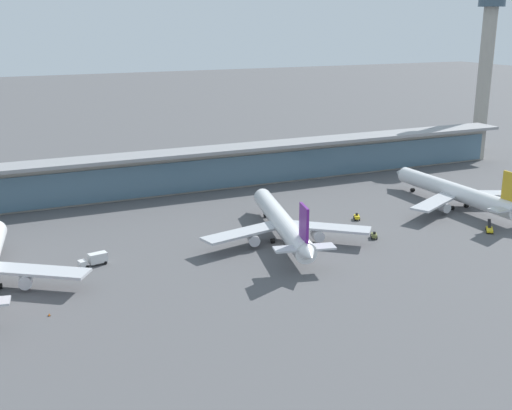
% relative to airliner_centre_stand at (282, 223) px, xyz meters
% --- Properties ---
extents(ground_plane, '(1200.00, 1200.00, 0.00)m').
position_rel_airliner_centre_stand_xyz_m(ground_plane, '(-2.75, -2.74, -5.24)').
color(ground_plane, '#515154').
extents(airliner_centre_stand, '(46.77, 61.81, 16.64)m').
position_rel_airliner_centre_stand_xyz_m(airliner_centre_stand, '(0.00, 0.00, 0.00)').
color(airliner_centre_stand, white).
rests_on(airliner_centre_stand, ground).
extents(airliner_right_stand, '(48.06, 62.35, 16.64)m').
position_rel_airliner_centre_stand_xyz_m(airliner_right_stand, '(67.15, 5.37, 0.00)').
color(airliner_right_stand, white).
rests_on(airliner_right_stand, ground).
extents(service_truck_near_nose_yellow, '(5.45, 6.05, 2.70)m').
position_rel_airliner_centre_stand_xyz_m(service_truck_near_nose_yellow, '(58.90, -18.39, -4.43)').
color(service_truck_near_nose_yellow, yellow).
rests_on(service_truck_near_nose_yellow, ground).
extents(service_truck_under_wing_yellow, '(2.75, 3.31, 2.05)m').
position_rel_airliner_centre_stand_xyz_m(service_truck_under_wing_yellow, '(29.90, 7.74, -4.36)').
color(service_truck_under_wing_yellow, yellow).
rests_on(service_truck_under_wing_yellow, ground).
extents(service_truck_mid_apron_white, '(7.60, 3.59, 3.10)m').
position_rel_airliner_centre_stand_xyz_m(service_truck_mid_apron_white, '(-51.70, 2.95, -3.55)').
color(service_truck_mid_apron_white, silver).
rests_on(service_truck_mid_apron_white, ground).
extents(service_truck_by_tail_olive, '(2.84, 3.33, 2.05)m').
position_rel_airliner_centre_stand_xyz_m(service_truck_by_tail_olive, '(24.66, -9.16, -4.36)').
color(service_truck_by_tail_olive, olive).
rests_on(service_truck_by_tail_olive, ground).
extents(terminal_building, '(270.69, 12.80, 15.20)m').
position_rel_airliner_centre_stand_xyz_m(terminal_building, '(-2.75, 62.52, 2.63)').
color(terminal_building, '#9E998E').
rests_on(terminal_building, ground).
extents(control_tower, '(12.00, 12.00, 77.82)m').
position_rel_airliner_centre_stand_xyz_m(control_tower, '(145.94, 79.69, 37.09)').
color(control_tower, '#9E998E').
rests_on(control_tower, ground).
extents(safety_cone_delta, '(0.62, 0.62, 0.70)m').
position_rel_airliner_centre_stand_xyz_m(safety_cone_delta, '(-66.15, -22.11, -4.92)').
color(safety_cone_delta, orange).
rests_on(safety_cone_delta, ground).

